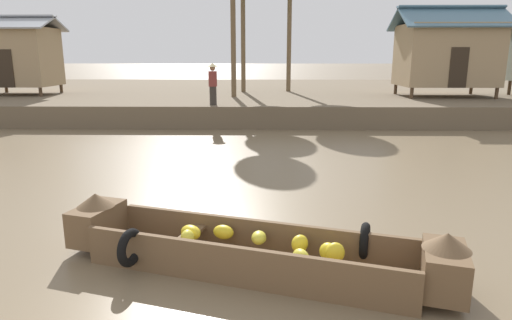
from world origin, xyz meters
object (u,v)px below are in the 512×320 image
object	(u,v)px
banana_boat	(250,250)
stilt_house_left	(18,56)
vendor_person	(213,82)
stilt_house_mid_left	(447,54)

from	to	relation	value
banana_boat	stilt_house_left	distance (m)	21.26
vendor_person	banana_boat	bearing A→B (deg)	-81.35
banana_boat	stilt_house_mid_left	bearing A→B (deg)	61.44
stilt_house_mid_left	stilt_house_left	bearing A→B (deg)	178.03
stilt_house_mid_left	vendor_person	size ratio (longest dim) A/B	3.01
banana_boat	vendor_person	xyz separation A→B (m)	(-1.88, 12.36, 1.54)
stilt_house_mid_left	vendor_person	world-z (taller)	stilt_house_mid_left
banana_boat	vendor_person	distance (m)	12.60
banana_boat	stilt_house_mid_left	world-z (taller)	stilt_house_mid_left
stilt_house_left	stilt_house_mid_left	size ratio (longest dim) A/B	0.82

